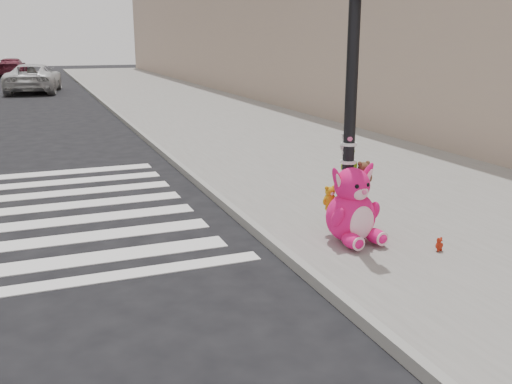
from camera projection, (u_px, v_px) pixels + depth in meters
name	position (u px, v px, depth m)	size (l,w,h in m)	color
ground	(206.00, 336.00, 5.61)	(120.00, 120.00, 0.00)	black
sidewalk_near	(274.00, 138.00, 16.34)	(7.00, 80.00, 0.14)	slate
curb_edge	(155.00, 146.00, 15.13)	(0.12, 80.00, 0.15)	gray
signal_pole	(351.00, 118.00, 7.70)	(0.68, 0.49, 4.00)	black
pink_bunny	(352.00, 210.00, 7.69)	(0.78, 0.87, 1.10)	#ED136E
red_teddy	(439.00, 244.00, 7.43)	(0.13, 0.09, 0.19)	#A62310
car_white_near	(34.00, 78.00, 30.60)	(2.50, 5.42, 1.51)	silver
car_maroon_near	(12.00, 67.00, 43.71)	(1.89, 4.64, 1.35)	maroon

